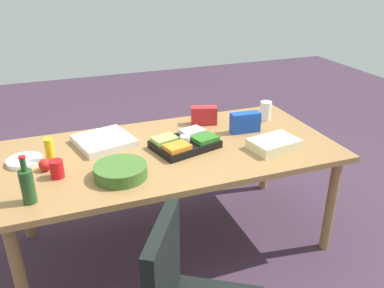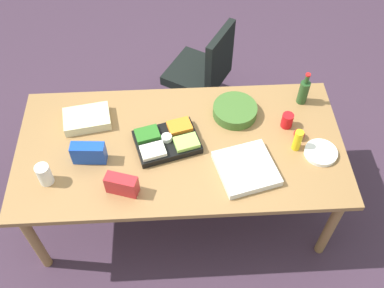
{
  "view_description": "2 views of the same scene",
  "coord_description": "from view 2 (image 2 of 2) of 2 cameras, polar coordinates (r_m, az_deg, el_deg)",
  "views": [
    {
      "loc": [
        -0.73,
        -2.34,
        1.96
      ],
      "look_at": [
        0.14,
        -0.03,
        0.81
      ],
      "focal_mm": 37.25,
      "sensor_mm": 36.0,
      "label": 1
    },
    {
      "loc": [
        0.02,
        1.87,
        3.18
      ],
      "look_at": [
        -0.08,
        0.06,
        0.86
      ],
      "focal_mm": 41.69,
      "sensor_mm": 36.0,
      "label": 2
    }
  ],
  "objects": [
    {
      "name": "conference_table",
      "position": [
        3.1,
        -1.47,
        -0.95
      ],
      "size": [
        2.24,
        1.09,
        0.78
      ],
      "color": "olive",
      "rests_on": "ground"
    },
    {
      "name": "office_chair",
      "position": [
        4.1,
        1.25,
        8.28
      ],
      "size": [
        0.66,
        0.66,
        0.93
      ],
      "color": "gray",
      "rests_on": "ground"
    },
    {
      "name": "veggie_tray",
      "position": [
        3.02,
        -3.23,
        0.41
      ],
      "size": [
        0.48,
        0.4,
        0.09
      ],
      "color": "black",
      "rests_on": "conference_table"
    },
    {
      "name": "wine_bottle",
      "position": [
        3.33,
        14.09,
        6.55
      ],
      "size": [
        0.08,
        0.08,
        0.27
      ],
      "color": "#234820",
      "rests_on": "conference_table"
    },
    {
      "name": "apple_red",
      "position": [
        3.14,
        13.54,
        1.23
      ],
      "size": [
        0.08,
        0.08,
        0.08
      ],
      "primitive_type": "sphere",
      "rotation": [
        0.0,
        0.0,
        0.13
      ],
      "color": "red",
      "rests_on": "conference_table"
    },
    {
      "name": "salad_bowl",
      "position": [
        3.21,
        5.52,
        4.27
      ],
      "size": [
        0.35,
        0.35,
        0.08
      ],
      "primitive_type": "cylinder",
      "rotation": [
        0.0,
        0.0,
        -0.12
      ],
      "color": "#3D6528",
      "rests_on": "conference_table"
    },
    {
      "name": "pizza_box",
      "position": [
        2.92,
        6.96,
        -3.12
      ],
      "size": [
        0.44,
        0.44,
        0.05
      ],
      "primitive_type": "cube",
      "rotation": [
        0.0,
        0.0,
        0.25
      ],
      "color": "silver",
      "rests_on": "conference_table"
    },
    {
      "name": "chip_bag_blue",
      "position": [
        2.98,
        -13.07,
        -1.13
      ],
      "size": [
        0.22,
        0.09,
        0.15
      ],
      "primitive_type": "cube",
      "rotation": [
        0.0,
        0.0,
        -0.07
      ],
      "color": "#1543B4",
      "rests_on": "conference_table"
    },
    {
      "name": "red_solo_cup",
      "position": [
        3.18,
        12.08,
        2.97
      ],
      "size": [
        0.1,
        0.1,
        0.11
      ],
      "primitive_type": "cylinder",
      "rotation": [
        0.0,
        0.0,
        0.24
      ],
      "color": "red",
      "rests_on": "conference_table"
    },
    {
      "name": "paper_plate_stack",
      "position": [
        3.11,
        16.15,
        -1.07
      ],
      "size": [
        0.26,
        0.26,
        0.03
      ],
      "primitive_type": "cylinder",
      "rotation": [
        0.0,
        0.0,
        -0.23
      ],
      "color": "white",
      "rests_on": "conference_table"
    },
    {
      "name": "mustard_bottle",
      "position": [
        3.04,
        13.36,
        0.47
      ],
      "size": [
        0.07,
        0.07,
        0.17
      ],
      "primitive_type": "cylinder",
      "rotation": [
        0.0,
        0.0,
        -0.27
      ],
      "color": "yellow",
      "rests_on": "conference_table"
    },
    {
      "name": "sheet_cake",
      "position": [
        3.23,
        -13.28,
        3.15
      ],
      "size": [
        0.35,
        0.27,
        0.07
      ],
      "primitive_type": "cube",
      "rotation": [
        0.0,
        0.0,
        0.17
      ],
      "color": "beige",
      "rests_on": "conference_table"
    },
    {
      "name": "mayo_jar",
      "position": [
        2.96,
        -18.37,
        -3.72
      ],
      "size": [
        0.11,
        0.11,
        0.15
      ],
      "primitive_type": "cylinder",
      "rotation": [
        0.0,
        0.0,
        0.21
      ],
      "color": "white",
      "rests_on": "conference_table"
    },
    {
      "name": "ground_plane",
      "position": [
        3.69,
        -1.24,
        -7.63
      ],
      "size": [
        10.0,
        10.0,
        0.0
      ],
      "primitive_type": "plane",
      "color": "#3F2B3D"
    },
    {
      "name": "chip_bag_red",
      "position": [
        2.81,
        -8.97,
        -5.16
      ],
      "size": [
        0.21,
        0.14,
        0.14
      ],
      "primitive_type": "cube",
      "rotation": [
        0.0,
        0.0,
        -0.31
      ],
      "color": "red",
      "rests_on": "conference_table"
    }
  ]
}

